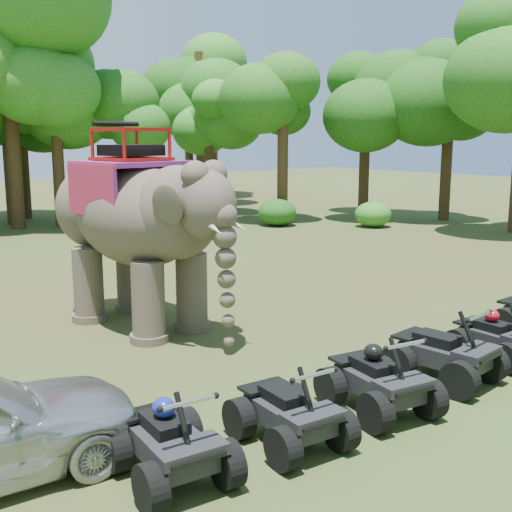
# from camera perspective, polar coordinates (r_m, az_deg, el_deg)

# --- Properties ---
(ground) EXTENTS (110.00, 110.00, 0.00)m
(ground) POSITION_cam_1_polar(r_m,az_deg,el_deg) (12.35, 3.48, -9.52)
(ground) COLOR #47381E
(ground) RESTS_ON ground
(elephant) EXTENTS (3.15, 5.69, 4.54)m
(elephant) POSITION_cam_1_polar(r_m,az_deg,el_deg) (14.48, -10.56, 2.59)
(elephant) COLOR #4F4139
(elephant) RESTS_ON ground
(atv_0) EXTENTS (1.39, 1.81, 1.26)m
(atv_0) POSITION_cam_1_polar(r_m,az_deg,el_deg) (8.32, -7.71, -15.23)
(atv_0) COLOR black
(atv_0) RESTS_ON ground
(atv_1) EXTENTS (1.34, 1.75, 1.23)m
(atv_1) POSITION_cam_1_polar(r_m,az_deg,el_deg) (9.12, 2.97, -12.86)
(atv_1) COLOR black
(atv_1) RESTS_ON ground
(atv_2) EXTENTS (1.55, 1.94, 1.30)m
(atv_2) POSITION_cam_1_polar(r_m,az_deg,el_deg) (10.28, 10.89, -10.07)
(atv_2) COLOR black
(atv_2) RESTS_ON ground
(atv_3) EXTENTS (1.51, 1.95, 1.34)m
(atv_3) POSITION_cam_1_polar(r_m,az_deg,el_deg) (11.76, 16.45, -7.53)
(atv_3) COLOR black
(atv_3) RESTS_ON ground
(atv_4) EXTENTS (1.24, 1.66, 1.20)m
(atv_4) POSITION_cam_1_polar(r_m,az_deg,el_deg) (13.17, 20.68, -6.16)
(atv_4) COLOR black
(atv_4) RESTS_ON ground
(tree_1) EXTENTS (5.68, 5.68, 8.11)m
(tree_1) POSITION_cam_1_polar(r_m,az_deg,el_deg) (31.62, -17.28, 9.81)
(tree_1) COLOR #195114
(tree_1) RESTS_ON ground
(tree_2) EXTENTS (4.66, 4.66, 6.66)m
(tree_2) POSITION_cam_1_polar(r_m,az_deg,el_deg) (32.22, -10.66, 8.82)
(tree_2) COLOR #195114
(tree_2) RESTS_ON ground
(tree_3) EXTENTS (4.76, 4.76, 6.80)m
(tree_3) POSITION_cam_1_polar(r_m,az_deg,el_deg) (35.34, -4.20, 9.24)
(tree_3) COLOR #195114
(tree_3) RESTS_ON ground
(tree_4) EXTENTS (5.29, 5.29, 7.55)m
(tree_4) POSITION_cam_1_polar(r_m,az_deg,el_deg) (31.48, 2.39, 9.77)
(tree_4) COLOR #195114
(tree_4) RESTS_ON ground
(tree_5) EXTENTS (5.62, 5.62, 8.03)m
(tree_5) POSITION_cam_1_polar(r_m,az_deg,el_deg) (34.61, 9.67, 10.10)
(tree_5) COLOR #195114
(tree_5) RESTS_ON ground
(tree_6) EXTENTS (5.82, 5.82, 8.31)m
(tree_6) POSITION_cam_1_polar(r_m,az_deg,el_deg) (34.05, 16.68, 10.04)
(tree_6) COLOR #195114
(tree_6) RESTS_ON ground
(tree_34) EXTENTS (5.47, 5.47, 7.81)m
(tree_34) POSITION_cam_1_polar(r_m,az_deg,el_deg) (35.42, -20.08, 9.44)
(tree_34) COLOR #195114
(tree_34) RESTS_ON ground
(tree_36) EXTENTS (7.55, 7.55, 10.78)m
(tree_36) POSITION_cam_1_polar(r_m,az_deg,el_deg) (31.67, -20.96, 12.02)
(tree_36) COLOR #195114
(tree_36) RESTS_ON ground
(tree_37) EXTENTS (5.13, 5.13, 7.33)m
(tree_37) POSITION_cam_1_polar(r_m,az_deg,el_deg) (33.18, -21.18, 8.93)
(tree_37) COLOR #195114
(tree_37) RESTS_ON ground
(tree_38) EXTENTS (6.21, 6.21, 8.87)m
(tree_38) POSITION_cam_1_polar(r_m,az_deg,el_deg) (44.97, -6.01, 10.82)
(tree_38) COLOR #195114
(tree_38) RESTS_ON ground
(tree_40) EXTENTS (5.20, 5.20, 7.42)m
(tree_40) POSITION_cam_1_polar(r_m,az_deg,el_deg) (40.35, -3.81, 9.85)
(tree_40) COLOR #195114
(tree_40) RESTS_ON ground
(tree_46) EXTENTS (7.56, 7.56, 10.80)m
(tree_46) POSITION_cam_1_polar(r_m,az_deg,el_deg) (44.42, -4.99, 12.09)
(tree_46) COLOR #195114
(tree_46) RESTS_ON ground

